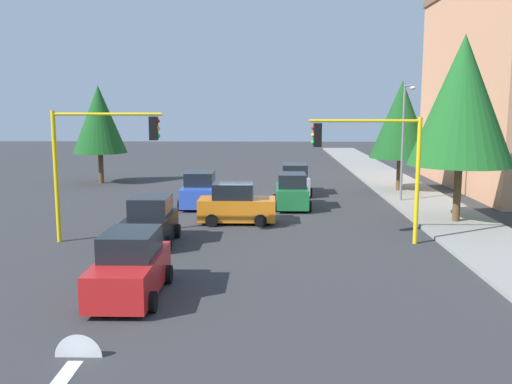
{
  "coord_description": "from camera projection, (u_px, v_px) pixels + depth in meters",
  "views": [
    {
      "loc": [
        29.13,
        1.35,
        5.74
      ],
      "look_at": [
        -0.19,
        0.71,
        1.2
      ],
      "focal_mm": 39.58,
      "sensor_mm": 36.0,
      "label": 1
    }
  ],
  "objects": [
    {
      "name": "street_lamp_curbside",
      "position": [
        405.0,
        129.0,
        32.39
      ],
      "size": [
        2.15,
        0.28,
        7.0
      ],
      "color": "slate",
      "rests_on": "ground"
    },
    {
      "name": "traffic_signal_near_right",
      "position": [
        98.0,
        150.0,
        23.28
      ],
      "size": [
        0.36,
        4.59,
        5.52
      ],
      "color": "yellow",
      "rests_on": "ground"
    },
    {
      "name": "ground_plane",
      "position": [
        242.0,
        215.0,
        29.69
      ],
      "size": [
        120.0,
        120.0,
        0.0
      ],
      "primitive_type": "plane",
      "color": "#353538"
    },
    {
      "name": "lane_arrow_mid",
      "position": [
        71.0,
        367.0,
        12.45
      ],
      "size": [
        2.4,
        1.1,
        1.1
      ],
      "color": "silver",
      "rests_on": "ground"
    },
    {
      "name": "car_orange",
      "position": [
        236.0,
        205.0,
        27.58
      ],
      "size": [
        2.1,
        3.74,
        1.98
      ],
      "color": "orange",
      "rests_on": "ground"
    },
    {
      "name": "tree_roadside_mid",
      "position": [
        401.0,
        120.0,
        36.64
      ],
      "size": [
        4.0,
        4.0,
        7.3
      ],
      "color": "brown",
      "rests_on": "ground"
    },
    {
      "name": "car_black",
      "position": [
        150.0,
        223.0,
        23.44
      ],
      "size": [
        3.64,
        2.1,
        1.98
      ],
      "color": "black",
      "rests_on": "ground"
    },
    {
      "name": "car_red",
      "position": [
        130.0,
        267.0,
        17.0
      ],
      "size": [
        4.18,
        2.07,
        1.98
      ],
      "color": "red",
      "rests_on": "ground"
    },
    {
      "name": "sidewalk_kerb",
      "position": [
        418.0,
        199.0,
        34.39
      ],
      "size": [
        80.0,
        4.0,
        0.15
      ],
      "primitive_type": "cube",
      "color": "gray",
      "rests_on": "ground"
    },
    {
      "name": "traffic_signal_near_left",
      "position": [
        373.0,
        154.0,
        23.07
      ],
      "size": [
        0.36,
        4.59,
        5.25
      ],
      "color": "yellow",
      "rests_on": "ground"
    },
    {
      "name": "car_green",
      "position": [
        292.0,
        192.0,
        31.6
      ],
      "size": [
        3.82,
        2.04,
        1.98
      ],
      "color": "#1E7238",
      "rests_on": "ground"
    },
    {
      "name": "car_silver",
      "position": [
        294.0,
        180.0,
        36.58
      ],
      "size": [
        4.14,
        2.1,
        1.98
      ],
      "color": "#B2B5BA",
      "rests_on": "ground"
    },
    {
      "name": "tree_opposite_side",
      "position": [
        99.0,
        119.0,
        41.06
      ],
      "size": [
        3.92,
        3.92,
        7.15
      ],
      "color": "brown",
      "rests_on": "ground"
    },
    {
      "name": "tree_roadside_near",
      "position": [
        462.0,
        101.0,
        26.58
      ],
      "size": [
        4.91,
        4.91,
        9.01
      ],
      "color": "brown",
      "rests_on": "ground"
    },
    {
      "name": "car_blue",
      "position": [
        200.0,
        191.0,
        31.98
      ],
      "size": [
        3.73,
        2.12,
        1.98
      ],
      "color": "blue",
      "rests_on": "ground"
    },
    {
      "name": "lane_arrow_near",
      "position": [
        135.0,
        283.0,
        18.37
      ],
      "size": [
        2.4,
        1.1,
        1.1
      ],
      "color": "silver",
      "rests_on": "ground"
    }
  ]
}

